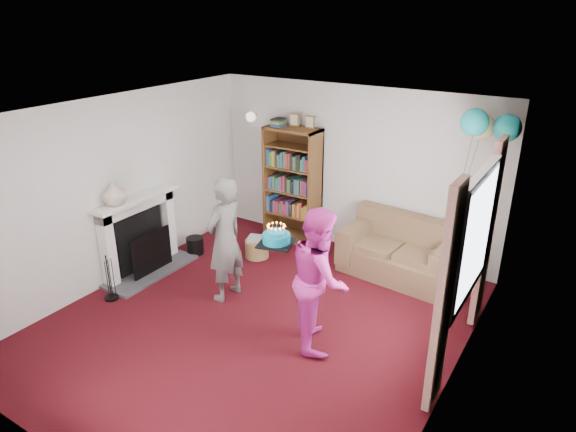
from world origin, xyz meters
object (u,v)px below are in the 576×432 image
Objects in this scene: bookcase at (293,185)px; person_magenta at (320,278)px; person_striped at (225,240)px; birthday_cake at (276,238)px; sofa at (401,253)px.

person_magenta is (1.71, -2.22, -0.09)m from bookcase.
person_striped is (0.24, -2.02, -0.09)m from bookcase.
birthday_cake is (-0.50, -0.09, 0.38)m from person_magenta.
sofa is 2.36m from birthday_cake.
person_magenta is 4.43× the size of birthday_cake.
bookcase is at bearing 117.67° from birthday_cake.
person_striped is 1.01× the size of person_magenta.
bookcase is at bearing 5.19° from person_magenta.
birthday_cake is at bearing 67.51° from person_magenta.
sofa is at bearing 71.14° from birthday_cake.
sofa is at bearing -38.39° from person_magenta.
sofa is at bearing -7.00° from bookcase.
bookcase is 1.26× the size of person_magenta.
person_striped is 1.49m from person_magenta.
bookcase is 2.81m from person_magenta.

